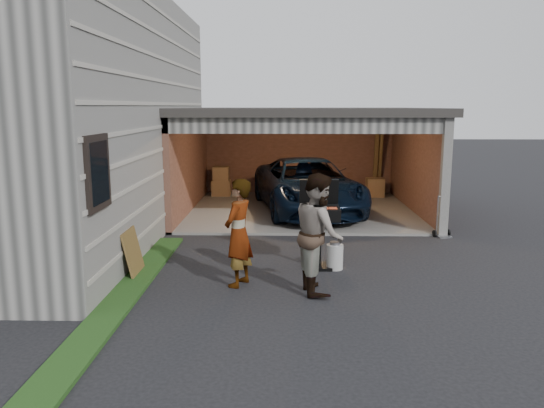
{
  "coord_description": "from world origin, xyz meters",
  "views": [
    {
      "loc": [
        0.23,
        -8.41,
        2.95
      ],
      "look_at": [
        0.02,
        1.31,
        1.15
      ],
      "focal_mm": 35.0,
      "sensor_mm": 36.0,
      "label": 1
    }
  ],
  "objects": [
    {
      "name": "hand_truck",
      "position": [
        3.88,
        3.46,
        0.18
      ],
      "size": [
        0.42,
        0.38,
        0.96
      ],
      "rotation": [
        0.0,
        0.0,
        0.29
      ],
      "color": "gray",
      "rests_on": "ground"
    },
    {
      "name": "groundcover_strip",
      "position": [
        -2.25,
        -1.0,
        0.03
      ],
      "size": [
        0.5,
        8.0,
        0.06
      ],
      "primitive_type": "cube",
      "color": "#193814",
      "rests_on": "ground"
    },
    {
      "name": "man",
      "position": [
        0.8,
        -0.2,
        0.96
      ],
      "size": [
        0.87,
        1.04,
        1.92
      ],
      "primitive_type": "imported",
      "rotation": [
        0.0,
        0.0,
        1.73
      ],
      "color": "#48331C",
      "rests_on": "ground"
    },
    {
      "name": "garage",
      "position": [
        0.76,
        6.79,
        1.87
      ],
      "size": [
        6.8,
        6.3,
        2.9
      ],
      "color": "#605E59",
      "rests_on": "ground"
    },
    {
      "name": "house",
      "position": [
        -6.0,
        4.0,
        2.75
      ],
      "size": [
        7.0,
        11.0,
        5.5
      ],
      "primitive_type": "cube",
      "color": "#474744",
      "rests_on": "ground"
    },
    {
      "name": "ground",
      "position": [
        0.0,
        0.0,
        0.0
      ],
      "size": [
        80.0,
        80.0,
        0.0
      ],
      "primitive_type": "plane",
      "color": "black",
      "rests_on": "ground"
    },
    {
      "name": "plywood_panel",
      "position": [
        -2.4,
        0.53,
        0.41
      ],
      "size": [
        0.21,
        0.75,
        0.82
      ],
      "primitive_type": "cube",
      "rotation": [
        0.0,
        -0.21,
        0.0
      ],
      "color": "brown",
      "rests_on": "ground"
    },
    {
      "name": "bbq_grill",
      "position": [
        0.9,
        1.09,
        0.96
      ],
      "size": [
        0.73,
        0.64,
        1.62
      ],
      "color": "black",
      "rests_on": "ground"
    },
    {
      "name": "minivan",
      "position": [
        0.9,
        6.13,
        0.73
      ],
      "size": [
        3.28,
        5.58,
        1.46
      ],
      "primitive_type": "imported",
      "rotation": [
        0.0,
        0.0,
        0.17
      ],
      "color": "black",
      "rests_on": "ground"
    },
    {
      "name": "woman",
      "position": [
        -0.5,
        0.05,
        0.9
      ],
      "size": [
        0.64,
        0.77,
        1.79
      ],
      "primitive_type": "imported",
      "rotation": [
        0.0,
        0.0,
        -1.95
      ],
      "color": "#A0AEC9",
      "rests_on": "ground"
    },
    {
      "name": "propane_tank",
      "position": [
        1.18,
        0.98,
        0.23
      ],
      "size": [
        0.31,
        0.31,
        0.46
      ],
      "primitive_type": "cylinder",
      "rotation": [
        0.0,
        0.0,
        0.0
      ],
      "color": "beige",
      "rests_on": "ground"
    }
  ]
}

